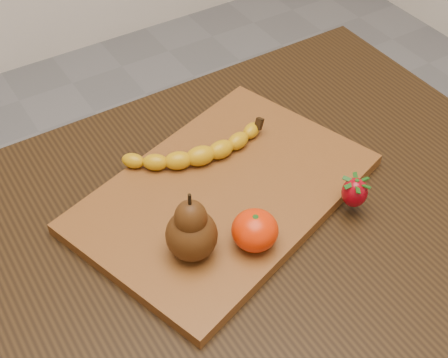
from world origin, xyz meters
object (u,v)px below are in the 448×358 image
cutting_board (224,193)px  pear (191,225)px  table (237,259)px  mandarin (255,230)px

cutting_board → pear: pear is taller
cutting_board → pear: (-0.10, -0.08, 0.07)m
cutting_board → pear: bearing=-159.3°
table → pear: 0.20m
pear → cutting_board: bearing=38.6°
table → mandarin: mandarin is taller
cutting_board → pear: size_ratio=3.98×
mandarin → cutting_board: bearing=79.2°
cutting_board → pear: 0.15m
table → cutting_board: bearing=82.3°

